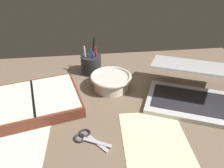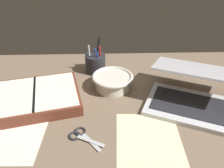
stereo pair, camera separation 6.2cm
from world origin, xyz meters
The scene contains 8 objects.
desk_top centered at (0.00, 0.00, 1.00)cm, with size 140.00×100.00×2.00cm, color #75604C.
laptop centered at (28.98, 3.10, 6.94)cm, with size 41.27×39.98×15.10cm.
bowl centered at (-0.68, 15.20, 5.44)cm, with size 17.26×17.26×6.16cm.
pen_cup centered at (-8.28, 29.76, 6.49)cm, with size 9.48×9.48×16.72cm.
planner centered at (-30.74, 6.19, 4.20)cm, with size 38.21×33.08×4.59cm.
scissors centered at (-11.93, -12.42, 2.34)cm, with size 11.73×10.62×0.80cm.
paper_sheet_front centered at (9.48, -16.56, 2.08)cm, with size 20.16×27.74×0.16cm, color #F4EFB2.
paper_sheet_beside_planner centered at (-32.78, -11.12, 2.08)cm, with size 18.00×23.90×0.16cm, color silver.
Camera 2 is at (-3.49, -62.49, 53.68)cm, focal length 35.00 mm.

